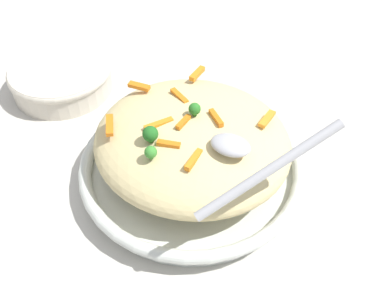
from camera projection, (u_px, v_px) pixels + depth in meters
ground_plane at (192, 177)px, 0.72m from camera, size 2.40×2.40×0.00m
serving_bowl at (192, 167)px, 0.70m from camera, size 0.36×0.36×0.04m
pasta_mound at (192, 141)px, 0.66m from camera, size 0.30×0.28×0.09m
carrot_piece_0 at (267, 119)px, 0.63m from camera, size 0.02×0.04×0.01m
carrot_piece_1 at (234, 146)px, 0.59m from camera, size 0.03×0.03×0.01m
carrot_piece_2 at (179, 96)px, 0.66m from camera, size 0.04×0.03×0.01m
carrot_piece_3 at (110, 125)px, 0.62m from camera, size 0.03×0.04×0.01m
carrot_piece_4 at (197, 74)px, 0.71m from camera, size 0.01×0.04×0.01m
carrot_piece_5 at (194, 160)px, 0.57m from camera, size 0.01×0.04×0.01m
carrot_piece_6 at (216, 118)px, 0.62m from camera, size 0.03×0.03×0.01m
carrot_piece_7 at (139, 86)px, 0.69m from camera, size 0.04×0.01×0.01m
carrot_piece_8 at (159, 124)px, 0.62m from camera, size 0.03×0.04×0.01m
carrot_piece_9 at (169, 144)px, 0.59m from camera, size 0.03×0.02×0.01m
carrot_piece_10 at (183, 122)px, 0.62m from camera, size 0.01×0.03×0.01m
broccoli_floret_0 at (196, 110)px, 0.62m from camera, size 0.02×0.02×0.02m
broccoli_floret_1 at (151, 152)px, 0.57m from camera, size 0.02×0.02×0.02m
broccoli_floret_2 at (150, 134)px, 0.59m from camera, size 0.02×0.02×0.03m
serving_spoon at (245, 155)px, 0.54m from camera, size 0.16×0.15×0.10m
companion_bowl at (61, 76)px, 0.86m from camera, size 0.20×0.20×0.05m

